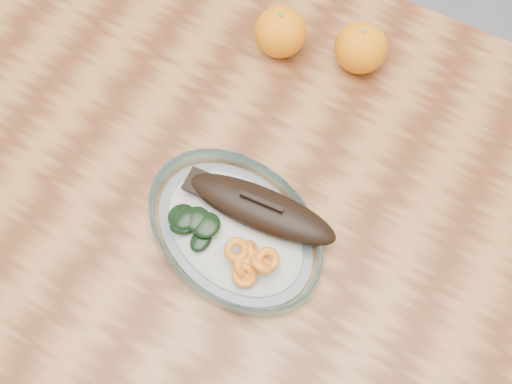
# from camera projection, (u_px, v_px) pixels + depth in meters

# --- Properties ---
(ground) EXTENTS (3.00, 3.00, 0.00)m
(ground) POSITION_uv_depth(u_px,v_px,m) (243.00, 307.00, 1.59)
(ground) COLOR slate
(ground) RESTS_ON ground
(dining_table) EXTENTS (1.20, 0.80, 0.75)m
(dining_table) POSITION_uv_depth(u_px,v_px,m) (236.00, 198.00, 1.00)
(dining_table) COLOR #5F2F16
(dining_table) RESTS_ON ground
(plated_meal) EXTENTS (0.59, 0.59, 0.07)m
(plated_meal) POSITION_uv_depth(u_px,v_px,m) (236.00, 228.00, 0.85)
(plated_meal) COLOR white
(plated_meal) RESTS_ON dining_table
(orange_left) EXTENTS (0.08, 0.08, 0.08)m
(orange_left) POSITION_uv_depth(u_px,v_px,m) (280.00, 32.00, 0.96)
(orange_left) COLOR #EF6504
(orange_left) RESTS_ON dining_table
(orange_right) EXTENTS (0.08, 0.08, 0.08)m
(orange_right) POSITION_uv_depth(u_px,v_px,m) (361.00, 48.00, 0.95)
(orange_right) COLOR #EF6504
(orange_right) RESTS_ON dining_table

